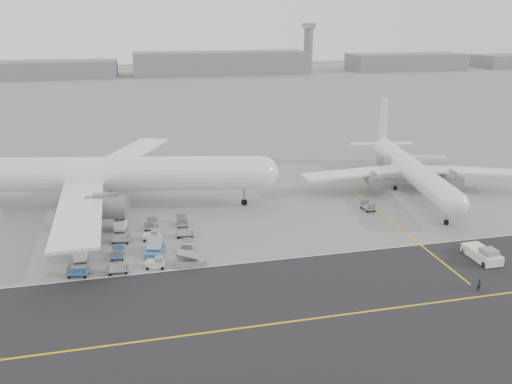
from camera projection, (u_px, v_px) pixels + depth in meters
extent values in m
plane|color=gray|center=(230.00, 258.00, 74.11)|extent=(700.00, 700.00, 0.00)
cube|color=#28272A|center=(298.00, 321.00, 58.56)|extent=(220.00, 32.00, 0.02)
cube|color=gold|center=(298.00, 321.00, 58.55)|extent=(220.00, 0.30, 0.01)
cube|color=silver|center=(266.00, 261.00, 73.11)|extent=(220.00, 0.25, 0.01)
cube|color=gold|center=(398.00, 227.00, 84.97)|extent=(0.30, 40.00, 0.01)
cylinder|color=gray|center=(308.00, 50.00, 334.56)|extent=(6.00, 6.00, 28.00)
cube|color=gray|center=(309.00, 26.00, 329.48)|extent=(7.00, 7.00, 3.50)
cylinder|color=white|center=(114.00, 174.00, 92.33)|extent=(55.08, 16.94, 6.29)
sphere|color=white|center=(262.00, 173.00, 92.98)|extent=(6.17, 6.17, 6.17)
cube|color=white|center=(80.00, 210.00, 76.90)|extent=(8.10, 30.41, 0.45)
cube|color=white|center=(127.00, 155.00, 108.20)|extent=(18.93, 30.10, 0.45)
cylinder|color=slate|center=(107.00, 207.00, 82.38)|extent=(7.33, 5.14, 3.90)
cylinder|color=slate|center=(135.00, 169.00, 103.88)|extent=(7.33, 5.14, 3.90)
cylinder|color=black|center=(244.00, 202.00, 94.82)|extent=(1.26, 0.72, 1.19)
cylinder|color=black|center=(101.00, 211.00, 90.63)|extent=(1.26, 0.72, 1.19)
cylinder|color=black|center=(111.00, 197.00, 97.76)|extent=(1.26, 0.72, 1.19)
cylinder|color=gray|center=(244.00, 194.00, 94.28)|extent=(0.36, 0.36, 3.30)
cylinder|color=white|center=(413.00, 171.00, 100.68)|extent=(10.52, 39.38, 4.49)
sphere|color=white|center=(456.00, 205.00, 82.22)|extent=(4.40, 4.40, 4.40)
cone|color=white|center=(382.00, 145.00, 119.92)|extent=(5.18, 8.18, 4.04)
cube|color=white|center=(383.00, 119.00, 118.34)|extent=(1.16, 4.32, 9.55)
cube|color=white|center=(365.00, 144.00, 120.31)|extent=(7.41, 3.24, 0.25)
cube|color=white|center=(397.00, 143.00, 120.81)|extent=(7.41, 3.24, 0.25)
cube|color=white|center=(354.00, 173.00, 101.02)|extent=(21.82, 6.65, 0.45)
cube|color=white|center=(467.00, 171.00, 102.51)|extent=(21.65, 12.78, 0.45)
cylinder|color=slate|center=(374.00, 181.00, 99.82)|extent=(3.49, 5.15, 2.78)
cylinder|color=slate|center=(453.00, 179.00, 100.84)|extent=(3.49, 5.15, 2.78)
cylinder|color=black|center=(446.00, 222.00, 85.82)|extent=(0.65, 1.04, 0.97)
cylinder|color=black|center=(395.00, 188.00, 103.21)|extent=(0.65, 1.04, 0.97)
cylinder|color=black|center=(421.00, 187.00, 103.55)|extent=(0.65, 1.04, 0.97)
cylinder|color=gray|center=(447.00, 216.00, 85.44)|extent=(0.36, 0.36, 2.36)
cube|color=white|center=(482.00, 254.00, 73.31)|extent=(3.05, 6.02, 1.34)
cube|color=gray|center=(489.00, 252.00, 71.76)|extent=(2.16, 1.98, 0.86)
cylinder|color=gray|center=(466.00, 246.00, 76.75)|extent=(0.23, 2.49, 0.15)
cylinder|color=black|center=(484.00, 265.00, 71.04)|extent=(0.41, 0.87, 0.86)
cylinder|color=black|center=(499.00, 263.00, 71.63)|extent=(0.41, 0.87, 0.86)
cylinder|color=black|center=(464.00, 251.00, 75.25)|extent=(0.41, 0.87, 0.86)
cylinder|color=black|center=(478.00, 249.00, 75.83)|extent=(0.41, 0.87, 0.86)
cylinder|color=gray|center=(442.00, 173.00, 108.32)|extent=(1.51, 1.51, 3.78)
cube|color=gray|center=(441.00, 180.00, 108.83)|extent=(3.12, 3.12, 0.66)
cube|color=silver|center=(412.00, 161.00, 108.17)|extent=(14.27, 7.07, 2.46)
cube|color=gray|center=(380.00, 160.00, 108.84)|extent=(2.05, 3.23, 2.84)
cylinder|color=black|center=(445.00, 179.00, 109.72)|extent=(0.45, 0.63, 0.57)
imported|color=black|center=(479.00, 285.00, 64.73)|extent=(0.73, 0.60, 1.73)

